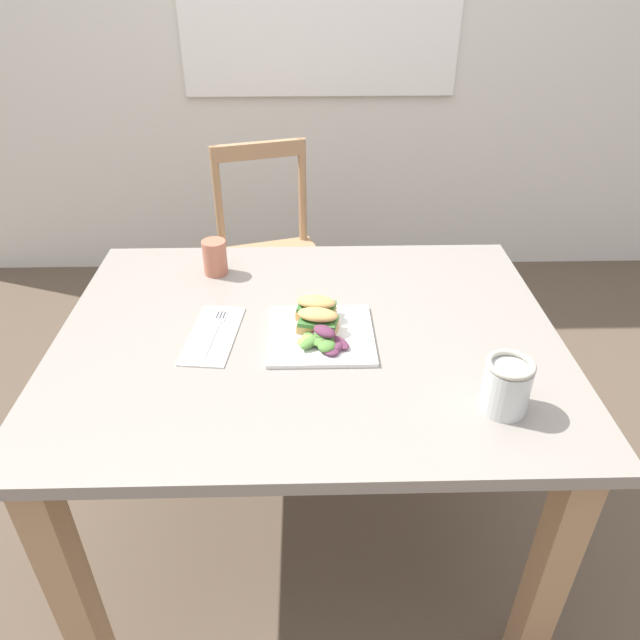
# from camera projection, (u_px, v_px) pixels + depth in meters

# --- Properties ---
(ground_plane) EXTENTS (8.09, 8.09, 0.00)m
(ground_plane) POSITION_uv_depth(u_px,v_px,m) (310.00, 537.00, 1.77)
(ground_plane) COLOR brown
(dining_table) EXTENTS (1.16, 0.91, 0.74)m
(dining_table) POSITION_uv_depth(u_px,v_px,m) (308.00, 375.00, 1.44)
(dining_table) COLOR gray
(dining_table) RESTS_ON ground
(chair_wooden_far) EXTENTS (0.49, 0.49, 0.87)m
(chair_wooden_far) POSITION_uv_depth(u_px,v_px,m) (271.00, 259.00, 2.33)
(chair_wooden_far) COLOR tan
(chair_wooden_far) RESTS_ON ground
(plate_lunch) EXTENTS (0.24, 0.24, 0.01)m
(plate_lunch) POSITION_uv_depth(u_px,v_px,m) (320.00, 335.00, 1.35)
(plate_lunch) COLOR white
(plate_lunch) RESTS_ON dining_table
(sandwich_half_front) EXTENTS (0.10, 0.08, 0.06)m
(sandwich_half_front) POSITION_uv_depth(u_px,v_px,m) (317.00, 321.00, 1.34)
(sandwich_half_front) COLOR tan
(sandwich_half_front) RESTS_ON plate_lunch
(sandwich_half_back) EXTENTS (0.10, 0.08, 0.06)m
(sandwich_half_back) POSITION_uv_depth(u_px,v_px,m) (316.00, 307.00, 1.39)
(sandwich_half_back) COLOR tan
(sandwich_half_back) RESTS_ON plate_lunch
(salad_mixed_greens) EXTENTS (0.13, 0.13, 0.04)m
(salad_mixed_greens) POSITION_uv_depth(u_px,v_px,m) (322.00, 338.00, 1.31)
(salad_mixed_greens) COLOR #602D47
(salad_mixed_greens) RESTS_ON plate_lunch
(napkin_folded) EXTENTS (0.13, 0.25, 0.00)m
(napkin_folded) POSITION_uv_depth(u_px,v_px,m) (213.00, 335.00, 1.36)
(napkin_folded) COLOR silver
(napkin_folded) RESTS_ON dining_table
(fork_on_napkin) EXTENTS (0.04, 0.19, 0.00)m
(fork_on_napkin) POSITION_uv_depth(u_px,v_px,m) (215.00, 329.00, 1.37)
(fork_on_napkin) COLOR silver
(fork_on_napkin) RESTS_ON napkin_folded
(mason_jar_iced_tea) EXTENTS (0.09, 0.09, 0.11)m
(mason_jar_iced_tea) POSITION_uv_depth(u_px,v_px,m) (505.00, 388.00, 1.12)
(mason_jar_iced_tea) COLOR gold
(mason_jar_iced_tea) RESTS_ON dining_table
(cup_extra_side) EXTENTS (0.06, 0.06, 0.10)m
(cup_extra_side) POSITION_uv_depth(u_px,v_px,m) (215.00, 257.00, 1.59)
(cup_extra_side) COLOR #B2664C
(cup_extra_side) RESTS_ON dining_table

